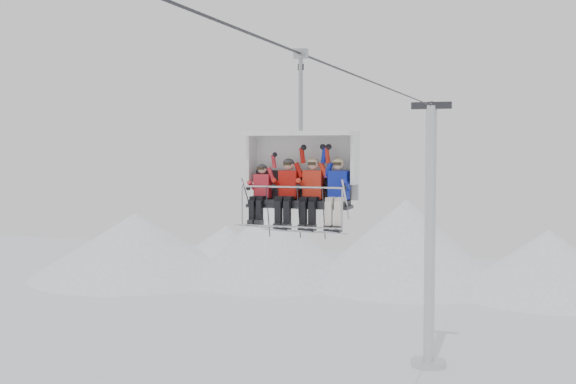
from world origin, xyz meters
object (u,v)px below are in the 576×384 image
(skier_far_left, at_px, (261,192))
(skier_center_right, at_px, (312,190))
(chairlift_carrier, at_px, (302,168))
(lift_tower_right, at_px, (430,254))
(skier_center_left, at_px, (288,190))
(skier_far_right, at_px, (337,190))

(skier_far_left, height_order, skier_center_right, skier_center_right)
(chairlift_carrier, xyz_separation_m, skier_far_left, (-0.90, -0.32, -0.54))
(lift_tower_right, relative_size, chairlift_carrier, 3.38)
(lift_tower_right, bearing_deg, skier_center_right, -89.13)
(skier_center_left, bearing_deg, skier_far_left, -178.52)
(chairlift_carrier, relative_size, skier_center_left, 2.35)
(lift_tower_right, height_order, skier_far_right, lift_tower_right)
(skier_center_left, bearing_deg, skier_center_right, 0.13)
(chairlift_carrier, height_order, skier_center_left, chairlift_carrier)
(lift_tower_right, xyz_separation_m, skier_center_right, (0.33, -21.29, 4.46))
(skier_center_left, xyz_separation_m, skier_center_right, (0.58, 0.00, 0.01))
(skier_far_left, height_order, skier_center_left, skier_center_left)
(skier_center_left, height_order, skier_center_right, skier_center_right)
(lift_tower_right, distance_m, skier_center_left, 21.76)
(skier_far_left, height_order, skier_far_right, skier_far_right)
(skier_far_left, xyz_separation_m, skier_center_right, (1.22, 0.02, 0.06))
(skier_far_left, xyz_separation_m, skier_center_left, (0.64, 0.02, 0.06))
(skier_far_left, distance_m, skier_center_left, 0.65)
(chairlift_carrier, distance_m, skier_center_right, 0.65)
(lift_tower_right, relative_size, skier_far_right, 7.86)
(skier_center_right, height_order, skier_far_right, same)
(lift_tower_right, xyz_separation_m, skier_far_right, (0.91, -21.29, 4.46))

